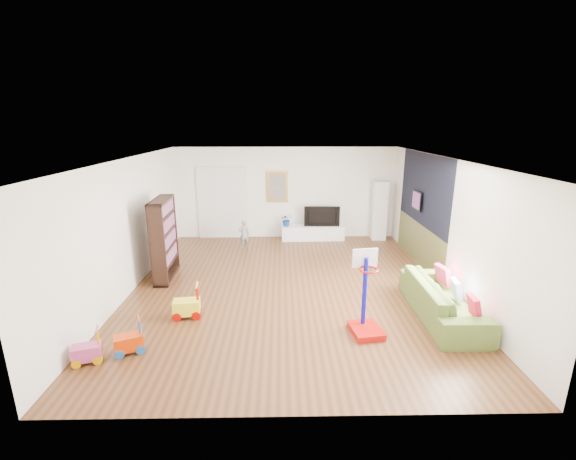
{
  "coord_description": "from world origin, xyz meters",
  "views": [
    {
      "loc": [
        -0.15,
        -7.57,
        3.39
      ],
      "look_at": [
        0.0,
        0.4,
        1.15
      ],
      "focal_mm": 24.0,
      "sensor_mm": 36.0,
      "label": 1
    }
  ],
  "objects_px": {
    "media_console": "(313,232)",
    "sofa": "(443,299)",
    "bookshelf": "(164,239)",
    "basketball_hoop": "(368,294)"
  },
  "relations": [
    {
      "from": "media_console",
      "to": "sofa",
      "type": "xyz_separation_m",
      "value": [
        1.95,
        -4.77,
        0.12
      ]
    },
    {
      "from": "media_console",
      "to": "bookshelf",
      "type": "relative_size",
      "value": 1.03
    },
    {
      "from": "bookshelf",
      "to": "sofa",
      "type": "xyz_separation_m",
      "value": [
        5.47,
        -1.93,
        -0.56
      ]
    },
    {
      "from": "media_console",
      "to": "bookshelf",
      "type": "xyz_separation_m",
      "value": [
        -3.53,
        -2.84,
        0.68
      ]
    },
    {
      "from": "media_console",
      "to": "basketball_hoop",
      "type": "bearing_deg",
      "value": -86.88
    },
    {
      "from": "bookshelf",
      "to": "sofa",
      "type": "relative_size",
      "value": 0.79
    },
    {
      "from": "media_console",
      "to": "basketball_hoop",
      "type": "distance_m",
      "value": 5.38
    },
    {
      "from": "media_console",
      "to": "basketball_hoop",
      "type": "xyz_separation_m",
      "value": [
        0.46,
        -5.33,
        0.5
      ]
    },
    {
      "from": "media_console",
      "to": "bookshelf",
      "type": "height_order",
      "value": "bookshelf"
    },
    {
      "from": "basketball_hoop",
      "to": "media_console",
      "type": "bearing_deg",
      "value": 86.21
    }
  ]
}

